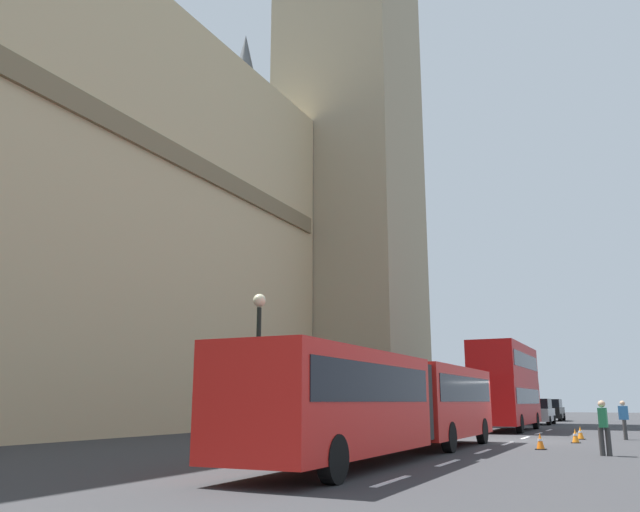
% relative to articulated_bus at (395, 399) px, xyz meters
% --- Properties ---
extents(ground_plane, '(160.00, 160.00, 0.00)m').
position_rel_articulated_bus_xyz_m(ground_plane, '(9.72, -1.99, -1.75)').
color(ground_plane, '#333335').
extents(lane_centre_marking, '(29.80, 0.16, 0.01)m').
position_rel_articulated_bus_xyz_m(lane_centre_marking, '(7.78, -1.99, -1.74)').
color(lane_centre_marking, silver).
rests_on(lane_centre_marking, ground_plane).
extents(articulated_bus, '(17.48, 2.54, 2.90)m').
position_rel_articulated_bus_xyz_m(articulated_bus, '(0.00, 0.00, 0.00)').
color(articulated_bus, red).
rests_on(articulated_bus, ground_plane).
extents(double_decker_bus, '(9.52, 2.54, 4.90)m').
position_rel_articulated_bus_xyz_m(double_decker_bus, '(19.68, 0.00, 0.96)').
color(double_decker_bus, '#B20F0F').
rests_on(double_decker_bus, ground_plane).
extents(sedan_lead, '(4.40, 1.86, 1.85)m').
position_rel_articulated_bus_xyz_m(sedan_lead, '(31.25, -0.25, -0.83)').
color(sedan_lead, '#B7B7BC').
rests_on(sedan_lead, ground_plane).
extents(sedan_trailing, '(4.40, 1.86, 1.85)m').
position_rel_articulated_bus_xyz_m(sedan_trailing, '(41.00, -0.03, -0.83)').
color(sedan_trailing, black).
rests_on(sedan_trailing, ground_plane).
extents(traffic_cone_west, '(0.36, 0.36, 0.58)m').
position_rel_articulated_bus_xyz_m(traffic_cone_west, '(4.95, -3.63, -1.46)').
color(traffic_cone_west, black).
rests_on(traffic_cone_west, ground_plane).
extents(traffic_cone_middle, '(0.36, 0.36, 0.58)m').
position_rel_articulated_bus_xyz_m(traffic_cone_middle, '(9.37, -4.44, -1.46)').
color(traffic_cone_middle, black).
rests_on(traffic_cone_middle, ground_plane).
extents(traffic_cone_east, '(0.36, 0.36, 0.58)m').
position_rel_articulated_bus_xyz_m(traffic_cone_east, '(12.22, -4.43, -1.46)').
color(traffic_cone_east, black).
rests_on(traffic_cone_east, ground_plane).
extents(street_lamp, '(0.44, 0.44, 5.27)m').
position_rel_articulated_bus_xyz_m(street_lamp, '(-0.88, 4.51, 1.31)').
color(street_lamp, black).
rests_on(street_lamp, ground_plane).
extents(pedestrian_near_cones, '(0.41, 0.36, 1.69)m').
position_rel_articulated_bus_xyz_m(pedestrian_near_cones, '(3.02, -5.83, -0.83)').
color(pedestrian_near_cones, '#333333').
rests_on(pedestrian_near_cones, ground_plane).
extents(pedestrian_by_kerb, '(0.36, 0.41, 1.69)m').
position_rel_articulated_bus_xyz_m(pedestrian_by_kerb, '(12.77, -6.25, -0.83)').
color(pedestrian_by_kerb, '#333333').
rests_on(pedestrian_by_kerb, ground_plane).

